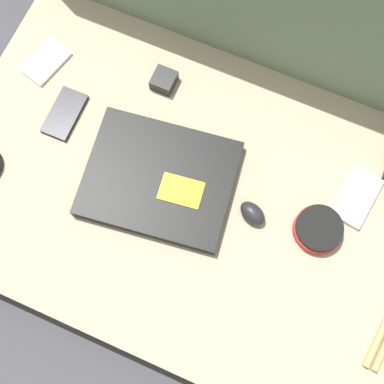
# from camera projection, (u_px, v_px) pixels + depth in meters

# --- Properties ---
(ground_plane) EXTENTS (8.00, 8.00, 0.00)m
(ground_plane) POSITION_uv_depth(u_px,v_px,m) (192.00, 208.00, 1.26)
(ground_plane) COLOR #38383D
(couch_seat) EXTENTS (1.08, 0.70, 0.11)m
(couch_seat) POSITION_uv_depth(u_px,v_px,m) (192.00, 202.00, 1.20)
(couch_seat) COLOR gray
(couch_seat) RESTS_ON ground_plane
(laptop) EXTENTS (0.34, 0.29, 0.03)m
(laptop) POSITION_uv_depth(u_px,v_px,m) (158.00, 181.00, 1.14)
(laptop) COLOR black
(laptop) RESTS_ON couch_seat
(computer_mouse) EXTENTS (0.07, 0.06, 0.04)m
(computer_mouse) POSITION_uv_depth(u_px,v_px,m) (253.00, 213.00, 1.12)
(computer_mouse) COLOR black
(computer_mouse) RESTS_ON couch_seat
(speaker_puck) EXTENTS (0.10, 0.10, 0.03)m
(speaker_puck) POSITION_uv_depth(u_px,v_px,m) (318.00, 229.00, 1.11)
(speaker_puck) COLOR red
(speaker_puck) RESTS_ON couch_seat
(phone_silver) EXTENTS (0.06, 0.12, 0.01)m
(phone_silver) POSITION_uv_depth(u_px,v_px,m) (65.00, 114.00, 1.19)
(phone_silver) COLOR black
(phone_silver) RESTS_ON couch_seat
(phone_black) EXTENTS (0.09, 0.13, 0.01)m
(phone_black) POSITION_uv_depth(u_px,v_px,m) (356.00, 197.00, 1.14)
(phone_black) COLOR silver
(phone_black) RESTS_ON couch_seat
(phone_small) EXTENTS (0.09, 0.12, 0.01)m
(phone_small) POSITION_uv_depth(u_px,v_px,m) (46.00, 62.00, 1.23)
(phone_small) COLOR silver
(phone_small) RESTS_ON couch_seat
(charger_brick) EXTENTS (0.05, 0.05, 0.03)m
(charger_brick) POSITION_uv_depth(u_px,v_px,m) (164.00, 80.00, 1.21)
(charger_brick) COLOR black
(charger_brick) RESTS_ON couch_seat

